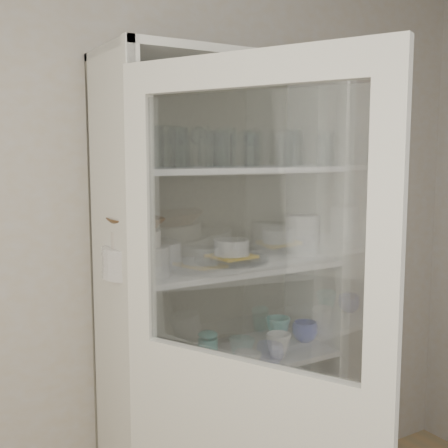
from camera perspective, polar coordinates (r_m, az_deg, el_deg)
wall_back at (r=2.45m, az=-6.74°, el=-2.64°), size 3.60×0.02×2.60m
pantry_cabinet at (r=2.49m, az=-0.75°, el=-11.01°), size 1.00×0.45×2.10m
cupboard_door at (r=1.82m, az=2.25°, el=-20.33°), size 0.44×0.82×2.00m
tumbler_0 at (r=1.98m, az=-7.22°, el=7.68°), size 0.09×0.09×0.15m
tumbler_1 at (r=2.05m, az=-5.96°, el=7.76°), size 0.10×0.10×0.15m
tumbler_2 at (r=2.18m, az=0.23°, el=7.76°), size 0.10×0.10×0.15m
tumbler_3 at (r=2.15m, az=1.49°, el=7.46°), size 0.08×0.08×0.13m
tumbler_4 at (r=2.33m, az=6.16°, el=7.51°), size 0.07×0.07×0.14m
tumbler_5 at (r=2.31m, az=7.01°, el=7.64°), size 0.08×0.08×0.15m
tumbler_6 at (r=2.43m, az=10.31°, el=7.52°), size 0.08×0.08×0.15m
tumbler_7 at (r=2.13m, az=-9.58°, el=7.41°), size 0.07×0.07×0.13m
tumbler_8 at (r=2.19m, az=-4.65°, el=7.75°), size 0.09×0.09×0.15m
tumbler_9 at (r=2.32m, az=-0.38°, el=7.67°), size 0.09×0.09×0.15m
tumbler_10 at (r=2.25m, az=-1.69°, el=7.61°), size 0.09×0.09×0.14m
tumbler_11 at (r=2.41m, az=2.76°, el=7.55°), size 0.08×0.08×0.14m
goblet_0 at (r=2.33m, az=-4.72°, el=8.07°), size 0.08×0.08×0.18m
goblet_1 at (r=2.38m, az=-2.55°, el=8.04°), size 0.08×0.08×0.18m
goblet_2 at (r=2.48m, az=2.26°, el=7.90°), size 0.08×0.08×0.17m
goblet_3 at (r=2.62m, az=6.74°, el=7.81°), size 0.08×0.08×0.17m
plate_stack_front at (r=2.12m, az=-8.90°, el=-3.73°), size 0.25×0.25×0.11m
plate_stack_back at (r=2.30m, az=-7.20°, el=-3.02°), size 0.23×0.23×0.10m
cream_bowl at (r=2.11m, az=-8.94°, el=-1.47°), size 0.20×0.20×0.06m
terracotta_bowl at (r=2.10m, az=-8.97°, el=-0.02°), size 0.21×0.21×0.05m
glass_platter at (r=2.38m, az=0.78°, el=-3.63°), size 0.32×0.32×0.02m
yellow_trivet at (r=2.37m, az=0.78°, el=-3.28°), size 0.19×0.19×0.01m
white_ramekin at (r=2.37m, az=0.78°, el=-2.36°), size 0.17×0.17×0.07m
grey_bowl_stack at (r=2.56m, az=8.01°, el=-1.09°), size 0.15×0.15×0.18m
mug_blue at (r=2.64m, az=8.22°, el=-10.75°), size 0.15×0.15×0.09m
mug_teal at (r=2.64m, az=5.53°, el=-10.53°), size 0.14×0.14×0.10m
mug_white at (r=2.44m, az=5.54°, el=-12.14°), size 0.13×0.13×0.10m
teal_jar at (r=2.42m, az=-1.63°, el=-12.27°), size 0.08×0.08×0.10m
measuring_cups at (r=2.28m, az=-4.84°, el=-14.36°), size 0.09×0.09×0.04m
white_canister at (r=2.29m, az=-9.48°, el=-12.88°), size 0.13×0.13×0.14m
tin_box at (r=2.73m, az=4.40°, el=-19.48°), size 0.24×0.19×0.07m
tumbler_12 at (r=2.26m, az=2.54°, el=7.42°), size 0.06×0.06×0.13m
tumbler_13 at (r=2.12m, az=-4.34°, el=7.49°), size 0.07×0.07×0.13m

